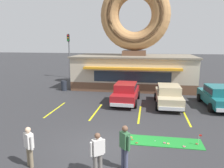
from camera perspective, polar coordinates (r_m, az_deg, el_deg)
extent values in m
plane|color=#2D2D30|center=(10.49, -3.05, -16.15)|extent=(160.00, 160.00, 0.00)
cube|color=brown|center=(23.55, 5.68, 0.37)|extent=(12.00, 6.00, 0.90)
cube|color=beige|center=(23.31, 5.76, 4.24)|extent=(12.00, 6.00, 2.30)
cube|color=slate|center=(23.19, 5.82, 7.26)|extent=(12.30, 6.30, 0.16)
cube|color=orange|center=(20.00, 5.12, 3.99)|extent=(9.00, 0.60, 0.20)
cube|color=#232D3D|center=(20.40, 5.15, 1.86)|extent=(7.20, 0.03, 1.00)
cube|color=brown|center=(23.18, 5.83, 8.07)|extent=(2.40, 1.80, 0.50)
torus|color=#B27F4C|center=(23.29, 6.02, 17.45)|extent=(7.10, 1.90, 7.10)
torus|color=#9E6B42|center=(22.87, 5.95, 17.57)|extent=(6.25, 1.05, 6.24)
cube|color=#1E842D|center=(11.22, 13.38, -14.47)|extent=(3.62, 1.13, 0.03)
torus|color=#D17F47|center=(11.36, 5.06, -13.68)|extent=(0.13, 0.13, 0.04)
torus|color=brown|center=(11.12, 5.29, -14.25)|extent=(0.13, 0.13, 0.04)
torus|color=brown|center=(10.82, 6.45, -15.02)|extent=(0.13, 0.13, 0.04)
torus|color=#D8667F|center=(10.94, 18.30, -15.24)|extent=(0.13, 0.13, 0.04)
torus|color=brown|center=(11.39, 21.27, -14.35)|extent=(0.13, 0.13, 0.04)
torus|color=#E5C666|center=(11.01, 14.45, -14.84)|extent=(0.13, 0.13, 0.04)
torus|color=#D8667F|center=(11.04, 13.55, -14.72)|extent=(0.13, 0.13, 0.04)
sphere|color=white|center=(11.13, 11.15, -14.39)|extent=(0.04, 0.04, 0.04)
cylinder|color=silver|center=(11.20, 21.71, -13.39)|extent=(0.01, 0.01, 0.55)
cube|color=red|center=(11.12, 22.10, -12.33)|extent=(0.12, 0.01, 0.08)
cube|color=#BCAD89|center=(17.07, 14.51, -3.32)|extent=(1.81, 4.42, 0.68)
cube|color=#BCAD89|center=(16.78, 14.66, -1.33)|extent=(1.58, 2.12, 0.60)
cube|color=#232D3D|center=(16.77, 14.66, -1.26)|extent=(1.61, 2.03, 0.36)
cube|color=silver|center=(19.28, 13.86, -2.38)|extent=(1.67, 0.12, 0.24)
cube|color=silver|center=(15.00, 15.25, -6.30)|extent=(1.67, 0.12, 0.24)
cylinder|color=black|center=(18.41, 11.33, -3.23)|extent=(0.23, 0.64, 0.64)
cylinder|color=black|center=(18.57, 16.77, -3.36)|extent=(0.23, 0.64, 0.64)
cylinder|color=black|center=(15.78, 11.71, -5.65)|extent=(0.23, 0.64, 0.64)
cylinder|color=black|center=(15.97, 18.06, -5.77)|extent=(0.23, 0.64, 0.64)
cube|color=#196066|center=(17.99, 25.79, -3.35)|extent=(2.04, 4.51, 0.68)
cube|color=#196066|center=(17.72, 26.13, -1.46)|extent=(1.69, 2.20, 0.60)
cube|color=#232D3D|center=(17.71, 26.13, -1.40)|extent=(1.71, 2.12, 0.36)
cube|color=silver|center=(20.09, 23.62, -2.46)|extent=(1.67, 0.21, 0.24)
cylinder|color=black|center=(19.05, 21.85, -3.33)|extent=(0.26, 0.65, 0.64)
cylinder|color=black|center=(19.62, 26.80, -3.34)|extent=(0.26, 0.65, 0.64)
cylinder|color=black|center=(16.54, 24.40, -5.65)|extent=(0.26, 0.65, 0.64)
cube|color=maroon|center=(17.38, 3.67, -2.73)|extent=(1.88, 4.45, 0.68)
cube|color=maroon|center=(17.09, 3.63, -0.76)|extent=(1.62, 2.14, 0.60)
cube|color=#232D3D|center=(17.09, 3.63, -0.69)|extent=(1.64, 2.06, 0.36)
cube|color=silver|center=(19.59, 4.52, -1.88)|extent=(1.67, 0.15, 0.24)
cube|color=silver|center=(15.31, 2.54, -5.55)|extent=(1.67, 0.15, 0.24)
cylinder|color=black|center=(18.90, 1.56, -2.64)|extent=(0.24, 0.65, 0.64)
cylinder|color=black|center=(18.69, 6.89, -2.87)|extent=(0.24, 0.65, 0.64)
cylinder|color=black|center=(16.30, -0.07, -4.87)|extent=(0.24, 0.65, 0.64)
cylinder|color=black|center=(16.06, 6.13, -5.18)|extent=(0.24, 0.65, 0.64)
cylinder|color=slate|center=(8.44, -4.38, -20.36)|extent=(0.15, 0.15, 0.79)
cylinder|color=slate|center=(8.51, -3.07, -20.06)|extent=(0.15, 0.15, 0.79)
cube|color=silver|center=(8.14, -3.78, -16.09)|extent=(0.45, 0.42, 0.58)
cylinder|color=silver|center=(8.07, -5.48, -16.61)|extent=(0.10, 0.10, 0.53)
cylinder|color=silver|center=(8.25, -2.13, -15.93)|extent=(0.10, 0.10, 0.53)
sphere|color=brown|center=(7.96, -3.82, -13.37)|extent=(0.21, 0.21, 0.21)
cylinder|color=#7F7056|center=(9.55, -20.91, -17.14)|extent=(0.15, 0.15, 0.79)
cylinder|color=#7F7056|center=(9.38, -20.37, -17.62)|extent=(0.15, 0.15, 0.79)
cube|color=silver|center=(9.17, -20.94, -13.58)|extent=(0.45, 0.41, 0.58)
cylinder|color=silver|center=(9.39, -21.59, -13.22)|extent=(0.10, 0.10, 0.53)
cylinder|color=silver|center=(8.97, -20.24, -14.30)|extent=(0.10, 0.10, 0.53)
sphere|color=beige|center=(9.00, -21.13, -11.11)|extent=(0.21, 0.21, 0.21)
cylinder|color=#474C66|center=(8.84, 2.91, -18.54)|extent=(0.15, 0.15, 0.86)
cylinder|color=#474C66|center=(8.70, 3.70, -19.08)|extent=(0.15, 0.15, 0.86)
cube|color=#386B42|center=(8.42, 3.36, -14.43)|extent=(0.43, 0.44, 0.63)
cylinder|color=#386B42|center=(8.62, 2.38, -14.02)|extent=(0.10, 0.10, 0.58)
cylinder|color=#386B42|center=(8.25, 4.38, -15.25)|extent=(0.10, 0.10, 0.58)
sphere|color=brown|center=(8.24, 3.40, -11.55)|extent=(0.23, 0.23, 0.23)
cylinder|color=#232833|center=(22.14, -12.42, -0.45)|extent=(0.56, 0.56, 0.95)
torus|color=black|center=(22.06, -12.47, 0.76)|extent=(0.57, 0.57, 0.05)
cylinder|color=#595B60|center=(29.67, -11.07, 7.19)|extent=(0.16, 0.16, 5.80)
cube|color=black|center=(29.44, -11.36, 11.73)|extent=(0.28, 0.24, 0.90)
sphere|color=red|center=(29.34, -11.47, 12.32)|extent=(0.18, 0.18, 0.18)
sphere|color=orange|center=(29.33, -11.45, 11.73)|extent=(0.18, 0.18, 0.18)
sphere|color=green|center=(29.33, -11.43, 11.14)|extent=(0.18, 0.18, 0.18)
cube|color=yellow|center=(16.25, -14.59, -6.46)|extent=(0.12, 3.60, 0.01)
cube|color=yellow|center=(15.29, -4.19, -7.23)|extent=(0.12, 3.60, 0.01)
cube|color=yellow|center=(14.89, 7.20, -7.79)|extent=(0.12, 3.60, 0.01)
cube|color=yellow|center=(15.09, 18.77, -8.06)|extent=(0.12, 3.60, 0.01)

